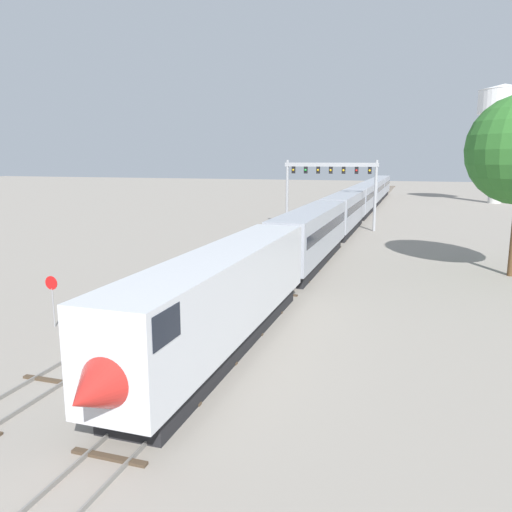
{
  "coord_description": "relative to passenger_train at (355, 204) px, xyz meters",
  "views": [
    {
      "loc": [
        10.6,
        -17.99,
        9.1
      ],
      "look_at": [
        1.0,
        12.0,
        3.0
      ],
      "focal_mm": 35.32,
      "sensor_mm": 36.0,
      "label": 1
    }
  ],
  "objects": [
    {
      "name": "stop_sign",
      "position": [
        -10.0,
        -52.88,
        -0.74
      ],
      "size": [
        0.76,
        0.08,
        2.88
      ],
      "color": "gray",
      "rests_on": "ground"
    },
    {
      "name": "passenger_train",
      "position": [
        0.0,
        0.0,
        0.0
      ],
      "size": [
        3.04,
        125.89,
        4.8
      ],
      "color": "silver",
      "rests_on": "ground"
    },
    {
      "name": "water_tower",
      "position": [
        23.89,
        40.33,
        16.1
      ],
      "size": [
        9.74,
        9.74,
        23.8
      ],
      "color": "beige",
      "rests_on": "ground"
    },
    {
      "name": "signal_gantry",
      "position": [
        -2.25,
        -9.21,
        3.98
      ],
      "size": [
        12.1,
        0.49,
        8.95
      ],
      "color": "#999BA0",
      "rests_on": "ground"
    },
    {
      "name": "track_near",
      "position": [
        -5.5,
        -16.67,
        -2.54
      ],
      "size": [
        2.6,
        160.0,
        0.16
      ],
      "color": "slate",
      "rests_on": "ground"
    },
    {
      "name": "ground_plane",
      "position": [
        -2.0,
        -56.67,
        -2.61
      ],
      "size": [
        400.0,
        400.0,
        0.0
      ],
      "primitive_type": "plane",
      "color": "gray"
    },
    {
      "name": "track_main",
      "position": [
        0.0,
        3.33,
        -2.54
      ],
      "size": [
        2.6,
        200.0,
        0.16
      ],
      "color": "slate",
      "rests_on": "ground"
    }
  ]
}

